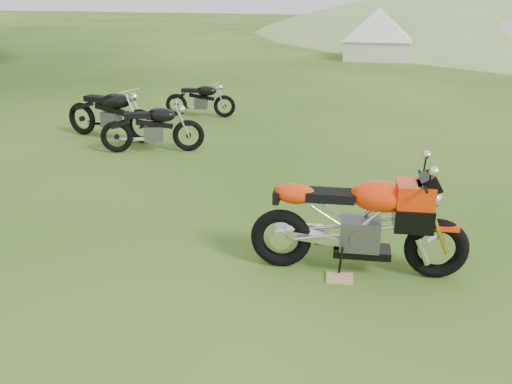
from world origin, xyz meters
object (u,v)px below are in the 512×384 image
(plywood_board, at_px, (340,278))
(vintage_moto_a, at_px, (110,112))
(vintage_moto_d, at_px, (200,99))
(sport_motorcycle, at_px, (359,215))
(tent_left, at_px, (378,31))
(vintage_moto_c, at_px, (152,126))

(plywood_board, relative_size, vintage_moto_a, 0.14)
(vintage_moto_d, bearing_deg, vintage_moto_a, -118.55)
(sport_motorcycle, bearing_deg, tent_left, 87.29)
(vintage_moto_c, bearing_deg, sport_motorcycle, -61.95)
(vintage_moto_a, xyz_separation_m, tent_left, (3.57, 15.60, 0.60))
(plywood_board, xyz_separation_m, vintage_moto_c, (-4.19, 3.87, 0.48))
(sport_motorcycle, height_order, vintage_moto_d, sport_motorcycle)
(sport_motorcycle, relative_size, vintage_moto_a, 1.05)
(plywood_board, relative_size, tent_left, 0.11)
(plywood_board, distance_m, vintage_moto_a, 7.11)
(vintage_moto_a, relative_size, vintage_moto_c, 1.13)
(vintage_moto_c, relative_size, tent_left, 0.69)
(sport_motorcycle, relative_size, tent_left, 0.82)
(vintage_moto_a, distance_m, vintage_moto_c, 1.43)
(tent_left, bearing_deg, plywood_board, -88.94)
(plywood_board, bearing_deg, sport_motorcycle, 61.67)
(tent_left, bearing_deg, sport_motorcycle, -88.50)
(vintage_moto_c, bearing_deg, plywood_board, -64.64)
(plywood_board, relative_size, vintage_moto_d, 0.17)
(sport_motorcycle, distance_m, tent_left, 19.98)
(sport_motorcycle, distance_m, plywood_board, 0.70)
(sport_motorcycle, height_order, vintage_moto_c, sport_motorcycle)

